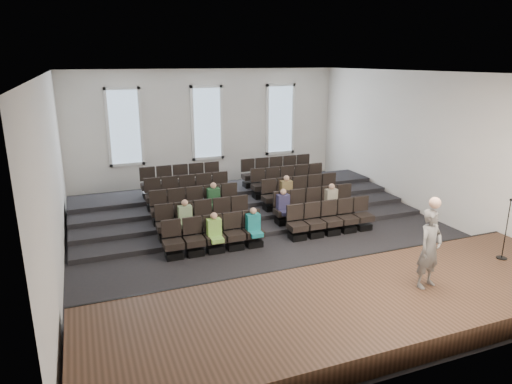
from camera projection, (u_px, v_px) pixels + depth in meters
ground at (268, 236)px, 14.45m from camera, size 14.00×14.00×0.00m
ceiling at (269, 72)px, 13.05m from camera, size 12.00×14.00×0.02m
wall_back at (207, 127)px, 20.03m from camera, size 12.00×0.04×5.00m
wall_front at (435, 241)px, 7.47m from camera, size 12.00×0.04×5.00m
wall_left at (52, 176)px, 11.65m from camera, size 0.04×14.00×5.00m
wall_right at (428, 145)px, 15.85m from camera, size 0.04×14.00×5.00m
stage at (360, 307)px, 9.81m from camera, size 11.80×3.60×0.50m
stage_lip at (320, 272)px, 11.40m from camera, size 11.80×0.06×0.52m
risers at (236, 202)px, 17.23m from camera, size 11.80×4.80×0.60m
seating_rows at (251, 202)px, 15.63m from camera, size 6.80×4.70×1.67m
windows at (207, 123)px, 19.91m from camera, size 8.44×0.10×3.24m
audience at (255, 208)px, 14.52m from camera, size 5.45×2.64×1.10m
speaker at (430, 249)px, 9.95m from camera, size 0.73×0.56×1.79m
mic_stand at (504, 241)px, 11.47m from camera, size 0.27×0.27×1.59m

